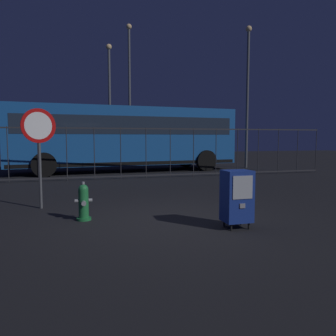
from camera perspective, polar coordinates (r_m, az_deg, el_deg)
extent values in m
plane|color=black|center=(6.50, 0.36, -8.91)|extent=(60.00, 60.00, 0.00)
cylinder|color=#1E7238|center=(6.71, -14.19, -8.41)|extent=(0.28, 0.28, 0.05)
cylinder|color=#1E7238|center=(6.64, -14.24, -5.90)|extent=(0.19, 0.19, 0.55)
sphere|color=#1E7238|center=(6.60, -14.30, -3.55)|extent=(0.19, 0.19, 0.19)
cylinder|color=gray|center=(6.58, -14.32, -2.52)|extent=(0.06, 0.06, 0.05)
cylinder|color=gray|center=(6.50, -14.21, -5.88)|extent=(0.09, 0.08, 0.09)
cylinder|color=gray|center=(6.63, -15.38, -5.46)|extent=(0.07, 0.07, 0.07)
cylinder|color=gray|center=(6.64, -13.13, -5.40)|extent=(0.07, 0.07, 0.07)
cylinder|color=black|center=(5.88, 10.76, -9.93)|extent=(0.04, 0.04, 0.12)
cylinder|color=black|center=(6.03, 13.65, -9.59)|extent=(0.04, 0.04, 0.12)
cylinder|color=black|center=(6.12, 9.57, -9.30)|extent=(0.04, 0.04, 0.12)
cylinder|color=black|center=(6.27, 12.38, -9.00)|extent=(0.04, 0.04, 0.12)
cube|color=navy|center=(5.96, 11.68, -4.70)|extent=(0.48, 0.40, 0.90)
cube|color=#B2B7BF|center=(5.76, 12.67, -3.26)|extent=(0.36, 0.01, 0.40)
cube|color=gray|center=(5.81, 12.61, -6.34)|extent=(0.10, 0.02, 0.08)
cylinder|color=#4C4F54|center=(7.95, -21.09, 1.34)|extent=(0.06, 0.06, 2.20)
cylinder|color=red|center=(7.92, -21.28, 6.76)|extent=(0.71, 0.31, 0.76)
cylinder|color=white|center=(7.90, -21.28, 6.76)|extent=(0.56, 0.23, 0.60)
cube|color=#2D2D33|center=(13.02, -8.15, 6.72)|extent=(18.00, 0.04, 0.05)
cube|color=#2D2D33|center=(13.10, -8.05, -1.40)|extent=(18.00, 0.04, 0.05)
cylinder|color=#2D2D33|center=(13.10, -25.72, 2.09)|extent=(0.03, 0.03, 2.00)
cylinder|color=#2D2D33|center=(12.96, -21.36, 2.22)|extent=(0.03, 0.03, 2.00)
cylinder|color=#2D2D33|center=(12.91, -16.93, 2.34)|extent=(0.03, 0.03, 2.00)
cylinder|color=#2D2D33|center=(12.93, -12.49, 2.45)|extent=(0.03, 0.03, 2.00)
cylinder|color=#2D2D33|center=(13.03, -8.10, 2.54)|extent=(0.03, 0.03, 2.00)
cylinder|color=#2D2D33|center=(13.20, -3.79, 2.61)|extent=(0.03, 0.03, 2.00)
cylinder|color=#2D2D33|center=(13.44, 0.39, 2.67)|extent=(0.03, 0.03, 2.00)
cylinder|color=#2D2D33|center=(13.76, 4.39, 2.71)|extent=(0.03, 0.03, 2.00)
cylinder|color=#2D2D33|center=(14.14, 8.20, 2.73)|extent=(0.03, 0.03, 2.00)
cylinder|color=#2D2D33|center=(14.57, 11.80, 2.75)|extent=(0.03, 0.03, 2.00)
cylinder|color=#2D2D33|center=(15.06, 15.17, 2.75)|extent=(0.03, 0.03, 2.00)
cylinder|color=#2D2D33|center=(15.60, 18.32, 2.75)|extent=(0.03, 0.03, 2.00)
cylinder|color=#2D2D33|center=(16.19, 21.26, 2.73)|extent=(0.03, 0.03, 2.00)
cylinder|color=#2D2D33|center=(16.81, 23.98, 2.72)|extent=(0.03, 0.03, 2.00)
cube|color=#19519E|center=(16.08, -7.31, 5.43)|extent=(10.66, 3.30, 2.65)
cube|color=#1E2838|center=(16.09, -7.33, 7.13)|extent=(10.04, 3.28, 0.80)
cube|color=black|center=(16.11, -7.26, 1.07)|extent=(10.45, 3.30, 0.16)
cylinder|color=black|center=(16.19, 6.54, 1.28)|extent=(1.02, 0.36, 1.00)
cylinder|color=black|center=(18.45, 3.03, 1.77)|extent=(1.02, 0.36, 1.00)
cylinder|color=black|center=(14.45, -20.45, 0.53)|extent=(1.02, 0.36, 1.00)
cylinder|color=black|center=(16.94, -20.44, 1.16)|extent=(1.02, 0.36, 1.00)
cylinder|color=#4C4F54|center=(19.94, -6.58, 11.83)|extent=(0.14, 0.14, 7.83)
sphere|color=#FFD18C|center=(20.80, -6.70, 22.89)|extent=(0.32, 0.32, 0.32)
cylinder|color=#4C4F54|center=(18.44, 13.41, 11.18)|extent=(0.14, 0.14, 7.13)
sphere|color=#FFD18C|center=(19.18, 13.65, 22.13)|extent=(0.32, 0.32, 0.32)
cylinder|color=#4C4F54|center=(19.11, -9.93, 10.02)|extent=(0.14, 0.14, 6.46)
sphere|color=#FFD18C|center=(19.68, -10.09, 19.73)|extent=(0.32, 0.32, 0.32)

